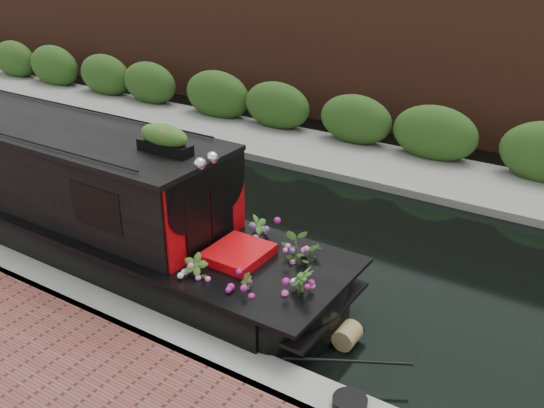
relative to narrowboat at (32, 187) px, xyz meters
The scene contains 8 objects.
ground 3.72m from the narrowboat, 33.77° to the left, with size 80.00×80.00×0.00m, color black.
near_bank_coping 3.38m from the narrowboat, 23.13° to the right, with size 40.00×0.60×0.50m, color gray.
far_bank_path 6.95m from the narrowboat, 64.14° to the left, with size 40.00×2.40×0.34m, color slate.
far_hedge 7.77m from the narrowboat, 67.06° to the left, with size 40.00×1.10×2.80m, color #274A18.
far_brick_wall 9.73m from the narrowboat, 71.90° to the left, with size 40.00×1.00×8.00m, color #4F291A.
narrowboat is the anchor object (origin of this frame).
rope_fender 6.39m from the narrowboat, ahead, with size 0.31×0.31×0.35m, color olive.
coiled_mooring_rope 7.13m from the narrowboat, 10.29° to the right, with size 0.40×0.40×0.12m, color black.
Camera 1 is at (6.04, -8.12, 5.20)m, focal length 40.00 mm.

